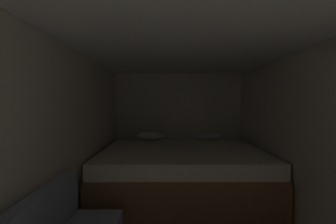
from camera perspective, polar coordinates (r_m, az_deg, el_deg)
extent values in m
cube|color=beige|center=(4.45, 2.99, -2.92)|extent=(2.70, 0.05, 2.05)
cube|color=beige|center=(2.38, -27.86, -7.90)|extent=(0.05, 4.68, 2.05)
cube|color=beige|center=(2.61, 36.78, -7.20)|extent=(0.05, 4.68, 2.05)
cube|color=white|center=(2.17, 6.31, 19.50)|extent=(2.70, 4.68, 0.05)
cube|color=brown|center=(3.60, 3.81, -16.80)|extent=(2.48, 1.92, 0.51)
cube|color=beige|center=(3.50, 3.82, -11.24)|extent=(2.44, 1.88, 0.21)
ellipsoid|color=white|center=(4.21, -4.48, -6.42)|extent=(0.54, 0.30, 0.15)
ellipsoid|color=white|center=(4.27, 10.71, -6.33)|extent=(0.54, 0.30, 0.15)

